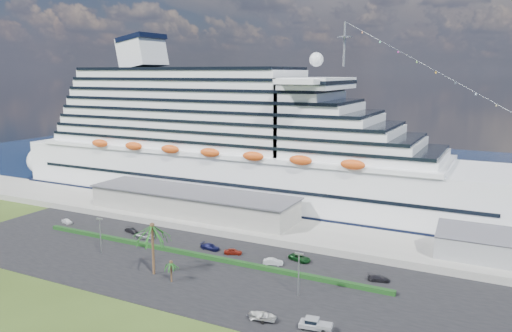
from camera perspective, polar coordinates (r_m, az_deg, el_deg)
The scene contains 22 objects.
ground at distance 97.41m, azimuth -8.32°, elevation -14.03°, with size 420.00×420.00×0.00m, color #314517.
asphalt_lot at distance 105.76m, azimuth -4.83°, elevation -11.86°, with size 140.00×38.00×0.12m, color black.
wharf at distance 129.47m, azimuth 1.97°, elevation -7.14°, with size 240.00×20.00×1.80m, color gray.
water at distance 212.29m, azimuth 12.27°, elevation -0.55°, with size 420.00×160.00×0.02m, color black.
cruise_ship at distance 156.19m, azimuth -1.45°, elevation 1.91°, with size 191.00×38.00×54.00m.
terminal_building at distance 140.24m, azimuth -7.35°, elevation -4.07°, with size 61.00×15.00×6.30m.
port_shed at distance 117.56m, azimuth 25.89°, elevation -8.33°, with size 24.00×12.31×7.37m.
hedge at distance 113.53m, azimuth -6.98°, elevation -10.01°, with size 88.00×1.10×0.90m, color black.
lamp_post_left at distance 118.23m, azimuth -17.38°, elevation -7.13°, with size 1.60×0.35×8.27m.
lamp_post_right at distance 92.88m, azimuth 4.90°, elevation -11.63°, with size 1.60×0.35×8.27m.
palm_tall at distance 102.72m, azimuth -11.77°, elevation -7.31°, with size 8.82×8.82×11.13m.
palm_short at distance 100.28m, azimuth -9.69°, elevation -11.05°, with size 3.53×3.53×4.56m.
parked_car_0 at distance 145.15m, azimuth -20.80°, elevation -5.92°, with size 1.54×3.83×1.30m, color white.
parked_car_1 at distance 132.23m, azimuth -14.08°, elevation -7.15°, with size 1.34×3.84×1.26m, color black.
parked_car_2 at distance 127.23m, azimuth -12.58°, elevation -7.77°, with size 2.27×4.92×1.37m, color #92939A.
parked_car_3 at distance 117.21m, azimuth -5.25°, elevation -9.17°, with size 1.94×4.77×1.39m, color #10133B.
parked_car_4 at distance 113.92m, azimuth -2.63°, elevation -9.73°, with size 1.63×4.06×1.38m, color maroon.
parked_car_5 at distance 108.09m, azimuth 1.97°, elevation -10.88°, with size 1.46×4.20×1.38m, color silver.
parked_car_6 at distance 110.53m, azimuth 5.02°, elevation -10.41°, with size 2.36×5.11×1.42m, color #0D3715.
parked_car_7 at distance 103.11m, azimuth 13.84°, elevation -12.35°, with size 1.74×4.28×1.24m, color black.
pickup_truck at distance 83.65m, azimuth 6.79°, elevation -17.49°, with size 5.58×2.72×1.88m.
boat_trailer at distance 85.59m, azimuth 0.77°, elevation -16.73°, with size 5.59×4.11×1.55m.
Camera 1 is at (51.76, -71.85, 40.59)m, focal length 35.00 mm.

